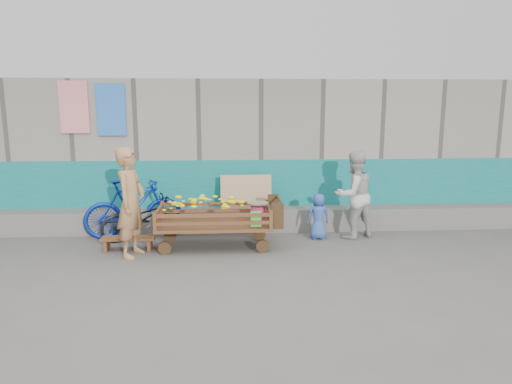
{
  "coord_description": "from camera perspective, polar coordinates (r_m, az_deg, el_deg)",
  "views": [
    {
      "loc": [
        -0.06,
        -6.56,
        2.45
      ],
      "look_at": [
        0.43,
        1.2,
        1.0
      ],
      "focal_mm": 32.0,
      "sensor_mm": 36.0,
      "label": 1
    }
  ],
  "objects": [
    {
      "name": "bicycle_blue",
      "position": [
        9.0,
        -15.01,
        -1.96
      ],
      "size": [
        1.92,
        1.07,
        1.11
      ],
      "primitive_type": "imported",
      "rotation": [
        0.0,
        0.0,
        1.89
      ],
      "color": "#0A289B",
      "rests_on": "ground"
    },
    {
      "name": "bicycle_dark",
      "position": [
        8.8,
        -13.94,
        -3.15
      ],
      "size": [
        1.65,
        1.13,
        0.82
      ],
      "primitive_type": "imported",
      "rotation": [
        0.0,
        0.0,
        1.99
      ],
      "color": "black",
      "rests_on": "ground"
    },
    {
      "name": "ground",
      "position": [
        7.01,
        -2.94,
        -9.93
      ],
      "size": [
        80.0,
        80.0,
        0.0
      ],
      "primitive_type": "plane",
      "color": "#585650",
      "rests_on": "ground"
    },
    {
      "name": "bench",
      "position": [
        8.27,
        -15.67,
        -5.85
      ],
      "size": [
        0.93,
        0.28,
        0.23
      ],
      "color": "#562E1D",
      "rests_on": "ground"
    },
    {
      "name": "building_wall",
      "position": [
        10.66,
        -3.28,
        5.25
      ],
      "size": [
        12.0,
        3.5,
        3.0
      ],
      "color": "gray",
      "rests_on": "ground"
    },
    {
      "name": "vendor_man",
      "position": [
        7.76,
        -15.37,
        -1.28
      ],
      "size": [
        0.58,
        0.75,
        1.82
      ],
      "primitive_type": "imported",
      "rotation": [
        0.0,
        0.0,
        1.33
      ],
      "color": "#AF7C4D",
      "rests_on": "ground"
    },
    {
      "name": "banana_cart",
      "position": [
        8.05,
        -5.53,
        -2.57
      ],
      "size": [
        2.18,
        0.99,
        0.93
      ],
      "color": "#562E1D",
      "rests_on": "ground"
    },
    {
      "name": "child",
      "position": [
        8.64,
        7.8,
        -3.02
      ],
      "size": [
        0.45,
        0.32,
        0.87
      ],
      "primitive_type": "imported",
      "rotation": [
        0.0,
        0.0,
        3.26
      ],
      "color": "#3557AC",
      "rests_on": "ground"
    },
    {
      "name": "woman",
      "position": [
        8.76,
        12.11,
        -0.33
      ],
      "size": [
        0.98,
        0.88,
        1.66
      ],
      "primitive_type": "imported",
      "rotation": [
        0.0,
        0.0,
        3.51
      ],
      "color": "beige",
      "rests_on": "ground"
    }
  ]
}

